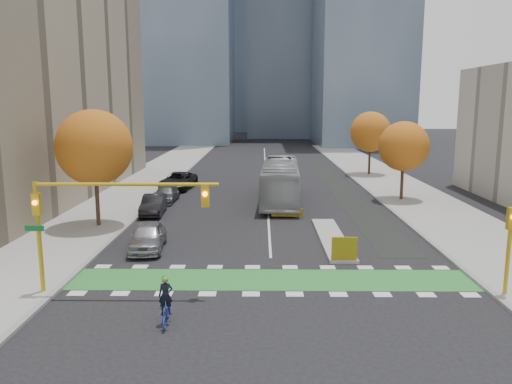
{
  "coord_description": "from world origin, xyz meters",
  "views": [
    {
      "loc": [
        -0.53,
        -22.03,
        8.61
      ],
      "look_at": [
        -0.88,
        9.41,
        3.0
      ],
      "focal_mm": 35.0,
      "sensor_mm": 36.0,
      "label": 1
    }
  ],
  "objects_px": {
    "tree_west": "(94,148)",
    "tree_east_near": "(404,146)",
    "traffic_signal_west": "(94,208)",
    "cyclist": "(166,308)",
    "hazard_board": "(344,249)",
    "parked_car_d": "(178,181)",
    "parked_car_a": "(148,236)",
    "tree_east_far": "(370,132)",
    "traffic_signal_east": "(510,238)",
    "parked_car_b": "(153,205)",
    "parked_car_c": "(166,194)",
    "bus": "(280,181)"
  },
  "relations": [
    {
      "from": "traffic_signal_east",
      "to": "cyclist",
      "type": "bearing_deg",
      "value": -168.23
    },
    {
      "from": "tree_east_far",
      "to": "cyclist",
      "type": "xyz_separation_m",
      "value": [
        -16.77,
        -41.59,
        -4.58
      ]
    },
    {
      "from": "hazard_board",
      "to": "parked_car_c",
      "type": "distance_m",
      "value": 21.37
    },
    {
      "from": "traffic_signal_east",
      "to": "parked_car_d",
      "type": "height_order",
      "value": "traffic_signal_east"
    },
    {
      "from": "tree_east_far",
      "to": "parked_car_c",
      "type": "bearing_deg",
      "value": -141.94
    },
    {
      "from": "tree_east_far",
      "to": "parked_car_b",
      "type": "bearing_deg",
      "value": -134.56
    },
    {
      "from": "hazard_board",
      "to": "traffic_signal_east",
      "type": "xyz_separation_m",
      "value": [
        6.5,
        -4.71,
        1.93
      ]
    },
    {
      "from": "tree_east_far",
      "to": "traffic_signal_west",
      "type": "bearing_deg",
      "value": -117.95
    },
    {
      "from": "hazard_board",
      "to": "traffic_signal_west",
      "type": "height_order",
      "value": "traffic_signal_west"
    },
    {
      "from": "hazard_board",
      "to": "bus",
      "type": "xyz_separation_m",
      "value": [
        -2.87,
        17.02,
        1.05
      ]
    },
    {
      "from": "parked_car_b",
      "to": "parked_car_d",
      "type": "distance_m",
      "value": 11.68
    },
    {
      "from": "traffic_signal_west",
      "to": "parked_car_c",
      "type": "height_order",
      "value": "traffic_signal_west"
    },
    {
      "from": "tree_east_far",
      "to": "parked_car_a",
      "type": "bearing_deg",
      "value": -122.24
    },
    {
      "from": "tree_west",
      "to": "bus",
      "type": "height_order",
      "value": "tree_west"
    },
    {
      "from": "parked_car_b",
      "to": "parked_car_c",
      "type": "relative_size",
      "value": 0.99
    },
    {
      "from": "parked_car_d",
      "to": "parked_car_a",
      "type": "bearing_deg",
      "value": -78.52
    },
    {
      "from": "traffic_signal_west",
      "to": "parked_car_b",
      "type": "height_order",
      "value": "traffic_signal_west"
    },
    {
      "from": "bus",
      "to": "parked_car_a",
      "type": "relative_size",
      "value": 2.77
    },
    {
      "from": "cyclist",
      "to": "tree_east_near",
      "type": "bearing_deg",
      "value": 52.69
    },
    {
      "from": "hazard_board",
      "to": "parked_car_d",
      "type": "xyz_separation_m",
      "value": [
        -13.0,
        23.65,
        0.05
      ]
    },
    {
      "from": "tree_east_near",
      "to": "parked_car_c",
      "type": "xyz_separation_m",
      "value": [
        -21.0,
        -0.84,
        -4.18
      ]
    },
    {
      "from": "tree_east_near",
      "to": "traffic_signal_east",
      "type": "distance_m",
      "value": 22.66
    },
    {
      "from": "tree_east_near",
      "to": "parked_car_c",
      "type": "bearing_deg",
      "value": -177.72
    },
    {
      "from": "parked_car_a",
      "to": "parked_car_d",
      "type": "bearing_deg",
      "value": 89.67
    },
    {
      "from": "parked_car_c",
      "to": "parked_car_a",
      "type": "bearing_deg",
      "value": -81.91
    },
    {
      "from": "tree_west",
      "to": "parked_car_c",
      "type": "bearing_deg",
      "value": 71.87
    },
    {
      "from": "traffic_signal_east",
      "to": "parked_car_a",
      "type": "relative_size",
      "value": 0.85
    },
    {
      "from": "traffic_signal_east",
      "to": "tree_east_far",
      "type": "bearing_deg",
      "value": 87.03
    },
    {
      "from": "tree_east_near",
      "to": "tree_east_far",
      "type": "distance_m",
      "value": 16.01
    },
    {
      "from": "tree_west",
      "to": "parked_car_a",
      "type": "bearing_deg",
      "value": -48.93
    },
    {
      "from": "tree_east_far",
      "to": "bus",
      "type": "height_order",
      "value": "tree_east_far"
    },
    {
      "from": "tree_east_far",
      "to": "parked_car_b",
      "type": "height_order",
      "value": "tree_east_far"
    },
    {
      "from": "traffic_signal_west",
      "to": "parked_car_b",
      "type": "relative_size",
      "value": 1.84
    },
    {
      "from": "tree_west",
      "to": "tree_east_near",
      "type": "xyz_separation_m",
      "value": [
        24.0,
        10.0,
        -0.75
      ]
    },
    {
      "from": "parked_car_a",
      "to": "parked_car_d",
      "type": "height_order",
      "value": "parked_car_d"
    },
    {
      "from": "hazard_board",
      "to": "traffic_signal_west",
      "type": "bearing_deg",
      "value": -158.45
    },
    {
      "from": "tree_east_near",
      "to": "cyclist",
      "type": "height_order",
      "value": "tree_east_near"
    },
    {
      "from": "hazard_board",
      "to": "parked_car_d",
      "type": "bearing_deg",
      "value": 118.8
    },
    {
      "from": "tree_east_far",
      "to": "parked_car_b",
      "type": "xyz_separation_m",
      "value": [
        -21.5,
        -21.84,
        -4.48
      ]
    },
    {
      "from": "hazard_board",
      "to": "traffic_signal_west",
      "type": "relative_size",
      "value": 0.16
    },
    {
      "from": "cyclist",
      "to": "parked_car_a",
      "type": "height_order",
      "value": "cyclist"
    },
    {
      "from": "tree_east_near",
      "to": "tree_west",
      "type": "bearing_deg",
      "value": -157.38
    },
    {
      "from": "tree_east_near",
      "to": "parked_car_b",
      "type": "xyz_separation_m",
      "value": [
        -21.0,
        -5.84,
        -4.1
      ]
    },
    {
      "from": "traffic_signal_west",
      "to": "parked_car_b",
      "type": "distance_m",
      "value": 17.03
    },
    {
      "from": "traffic_signal_west",
      "to": "cyclist",
      "type": "distance_m",
      "value": 5.85
    },
    {
      "from": "traffic_signal_west",
      "to": "parked_car_d",
      "type": "height_order",
      "value": "traffic_signal_west"
    },
    {
      "from": "traffic_signal_east",
      "to": "parked_car_d",
      "type": "distance_m",
      "value": 34.46
    },
    {
      "from": "hazard_board",
      "to": "parked_car_c",
      "type": "xyz_separation_m",
      "value": [
        -13.0,
        16.96,
        -0.12
      ]
    },
    {
      "from": "tree_east_near",
      "to": "hazard_board",
      "type": "bearing_deg",
      "value": -114.2
    },
    {
      "from": "traffic_signal_east",
      "to": "bus",
      "type": "relative_size",
      "value": 0.31
    }
  ]
}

